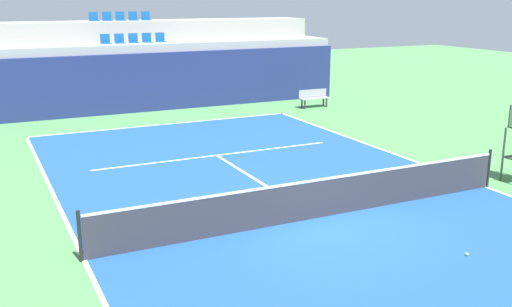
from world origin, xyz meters
The scene contains 15 objects.
ground_plane centered at (0.00, 0.00, 0.00)m, with size 80.00×80.00×0.00m, color #4C8C4C.
court_surface centered at (0.00, 0.00, 0.01)m, with size 11.00×24.00×0.01m, color #1E4C99.
baseline_far centered at (0.00, 11.95, 0.01)m, with size 11.00×0.10×0.00m, color white.
sideline_left centered at (-5.45, 0.00, 0.01)m, with size 0.10×24.00×0.00m, color white.
sideline_right centered at (5.45, 0.00, 0.01)m, with size 0.10×24.00×0.00m, color white.
service_line_far centered at (0.00, 6.40, 0.01)m, with size 8.26×0.10×0.00m, color white.
centre_service_line centered at (0.00, 3.20, 0.01)m, with size 0.10×6.40×0.00m, color white.
back_wall centered at (0.00, 15.17, 1.33)m, with size 19.90×0.30×2.66m, color navy.
stands_tier_lower centered at (0.00, 16.52, 1.52)m, with size 19.90×2.40×3.04m, color #9E9E99.
stands_tier_upper centered at (0.00, 18.92, 1.99)m, with size 19.90×2.40×3.98m, color #9E9E99.
seating_row_lower centered at (0.00, 16.62, 3.16)m, with size 3.06×0.44×0.44m.
seating_row_upper centered at (0.00, 19.02, 4.10)m, with size 3.06×0.44×0.44m.
tennis_net centered at (0.00, 0.00, 0.51)m, with size 11.08×0.08×1.07m.
player_bench centered at (7.56, 12.70, 0.51)m, with size 1.50×0.40×0.85m.
tennis_ball_0 centered at (1.62, -3.16, 0.04)m, with size 0.07×0.07×0.07m, color #CCE033.
Camera 1 is at (-7.08, -11.29, 5.11)m, focal length 41.50 mm.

